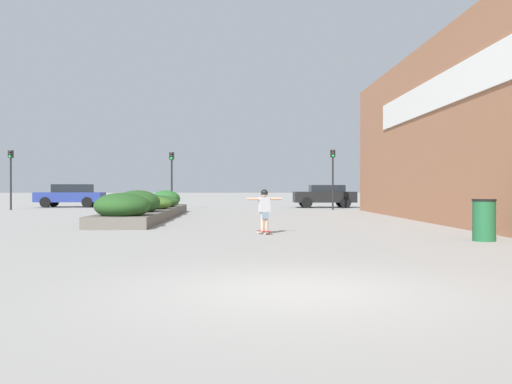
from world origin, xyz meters
name	(u,v)px	position (x,y,z in m)	size (l,w,h in m)	color
ground_plane	(295,290)	(0.00, 0.00, 0.00)	(300.00, 300.00, 0.00)	gray
building_wall_right	(481,118)	(6.87, 10.19, 3.53)	(0.67, 32.44, 7.03)	#9E6647
planter_box	(148,208)	(-4.70, 17.76, 0.48)	(2.15, 14.42, 1.25)	#605B54
skateboard	(264,232)	(0.02, 9.07, 0.07)	(0.45, 0.67, 0.09)	maroon
skateboarder	(264,206)	(0.02, 9.07, 0.83)	(1.07, 0.51, 1.21)	tan
trash_bin	(484,220)	(5.47, 6.73, 0.53)	(0.59, 0.59, 1.06)	#1E5B33
car_leftmost	(71,195)	(-12.35, 32.56, 0.85)	(4.55, 1.98, 1.59)	navy
car_center_left	(453,196)	(14.43, 32.12, 0.77)	(3.92, 1.94, 1.45)	silver
car_center_right	(325,195)	(5.20, 31.15, 0.83)	(4.17, 1.87, 1.54)	black
traffic_light_left	(172,171)	(-4.78, 27.56, 2.40)	(0.28, 0.30, 3.53)	black
traffic_light_right	(333,169)	(5.10, 27.35, 2.50)	(0.28, 0.30, 3.69)	black
traffic_light_far_left	(11,170)	(-14.50, 27.52, 2.46)	(0.28, 0.30, 3.62)	black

